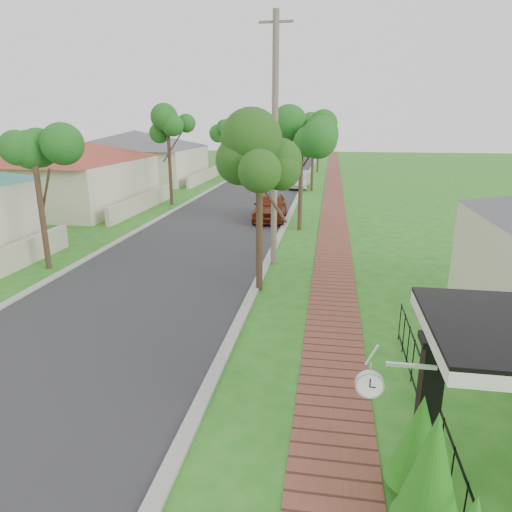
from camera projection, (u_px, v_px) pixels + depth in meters
The scene contains 16 objects.
ground at pixel (162, 415), 8.72m from camera, with size 160.00×160.00×0.00m, color #24721B.
road at pixel (231, 212), 28.11m from camera, with size 7.00×120.00×0.02m, color #28282B.
kerb_right at pixel (290, 214), 27.54m from camera, with size 0.30×120.00×0.10m, color #9E9E99.
kerb_left at pixel (174, 211), 28.67m from camera, with size 0.30×120.00×0.10m, color #9E9E99.
sidewalk at pixel (333, 216), 27.14m from camera, with size 1.50×120.00×0.03m, color brown.
porch_post at pixel (426, 422), 6.75m from camera, with size 0.48×0.48×2.52m.
picket_fence at pixel (432, 417), 7.81m from camera, with size 0.03×8.02×1.00m.
street_trees at pixel (252, 133), 33.27m from camera, with size 10.70×37.65×5.89m.
hedge_row at pixel (438, 505), 5.47m from camera, with size 0.93×3.18×2.14m.
far_house_red at pixel (48, 171), 29.29m from camera, with size 15.56×15.56×4.60m.
far_house_grey at pixel (137, 155), 42.54m from camera, with size 15.56×15.56×4.60m.
parked_car_red at pixel (270, 207), 25.80m from camera, with size 1.77×4.40×1.50m, color maroon.
parked_car_white at pixel (299, 180), 38.15m from camera, with size 1.47×4.21×1.39m, color silver.
near_tree at pixel (259, 166), 14.06m from camera, with size 1.99×1.99×5.12m.
utility_pole at pixel (275, 144), 16.74m from camera, with size 1.20×0.24×9.07m.
station_clock at pixel (373, 383), 6.27m from camera, with size 1.05×0.13×0.56m.
Camera 1 is at (2.99, -7.10, 5.41)m, focal length 32.00 mm.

